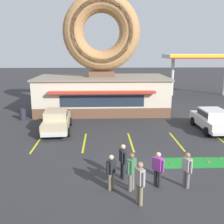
{
  "coord_description": "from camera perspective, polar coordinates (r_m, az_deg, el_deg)",
  "views": [
    {
      "loc": [
        -1.73,
        -10.99,
        5.77
      ],
      "look_at": [
        -1.11,
        5.0,
        2.0
      ],
      "focal_mm": 42.0,
      "sensor_mm": 36.0,
      "label": 1
    }
  ],
  "objects": [
    {
      "name": "ground_plane",
      "position": [
        12.53,
        6.14,
        -14.24
      ],
      "size": [
        160.0,
        160.0,
        0.0
      ],
      "primitive_type": "plane",
      "color": "#2D2D30"
    },
    {
      "name": "donut_shop_building",
      "position": [
        25.01,
        -2.23,
        8.59
      ],
      "size": [
        12.3,
        6.75,
        10.96
      ],
      "color": "brown",
      "rests_on": "ground"
    },
    {
      "name": "putting_mat",
      "position": [
        14.79,
        18.59,
        -10.38
      ],
      "size": [
        4.05,
        1.29,
        0.03
      ],
      "primitive_type": "cube",
      "color": "#1E842D",
      "rests_on": "ground"
    },
    {
      "name": "mini_donut_near_left",
      "position": [
        15.41,
        19.77,
        -9.37
      ],
      "size": [
        0.13,
        0.13,
        0.04
      ],
      "primitive_type": "torus",
      "color": "brown",
      "rests_on": "putting_mat"
    },
    {
      "name": "mini_donut_near_right",
      "position": [
        14.27,
        15.19,
        -10.88
      ],
      "size": [
        0.13,
        0.13,
        0.04
      ],
      "primitive_type": "torus",
      "color": "#E5C666",
      "rests_on": "putting_mat"
    },
    {
      "name": "mini_donut_mid_left",
      "position": [
        14.81,
        16.64,
        -10.05
      ],
      "size": [
        0.13,
        0.13,
        0.04
      ],
      "primitive_type": "torus",
      "color": "#E5C666",
      "rests_on": "putting_mat"
    },
    {
      "name": "mini_donut_mid_centre",
      "position": [
        15.52,
        22.57,
        -9.44
      ],
      "size": [
        0.13,
        0.13,
        0.04
      ],
      "primitive_type": "torus",
      "color": "#A5724C",
      "rests_on": "putting_mat"
    },
    {
      "name": "mini_donut_mid_right",
      "position": [
        14.93,
        20.32,
        -10.16
      ],
      "size": [
        0.13,
        0.13,
        0.04
      ],
      "primitive_type": "torus",
      "color": "#D17F47",
      "rests_on": "putting_mat"
    },
    {
      "name": "mini_donut_far_left",
      "position": [
        14.2,
        12.61,
        -10.84
      ],
      "size": [
        0.13,
        0.13,
        0.04
      ],
      "primitive_type": "torus",
      "color": "brown",
      "rests_on": "putting_mat"
    },
    {
      "name": "golf_ball",
      "position": [
        14.68,
        15.31,
        -10.17
      ],
      "size": [
        0.04,
        0.04,
        0.04
      ],
      "primitive_type": "sphere",
      "color": "white",
      "rests_on": "putting_mat"
    },
    {
      "name": "car_champagne",
      "position": [
        19.4,
        -11.97,
        -1.66
      ],
      "size": [
        2.2,
        4.66,
        1.6
      ],
      "color": "#BCAD89",
      "rests_on": "ground"
    },
    {
      "name": "car_white",
      "position": [
        20.57,
        20.92,
        -1.41
      ],
      "size": [
        2.0,
        4.57,
        1.6
      ],
      "color": "silver",
      "rests_on": "ground"
    },
    {
      "name": "pedestrian_blue_sweater_man",
      "position": [
        12.13,
        2.4,
        -10.36
      ],
      "size": [
        0.34,
        0.57,
        1.65
      ],
      "color": "#232328",
      "rests_on": "ground"
    },
    {
      "name": "pedestrian_hooded_kid",
      "position": [
        11.61,
        9.97,
        -11.91
      ],
      "size": [
        0.45,
        0.45,
        1.58
      ],
      "color": "#232328",
      "rests_on": "ground"
    },
    {
      "name": "pedestrian_leather_jacket_man",
      "position": [
        10.27,
        6.05,
        -14.71
      ],
      "size": [
        0.38,
        0.55,
        1.73
      ],
      "color": "#7F7056",
      "rests_on": "ground"
    },
    {
      "name": "pedestrian_clipboard_woman",
      "position": [
        11.18,
        4.29,
        -12.51
      ],
      "size": [
        0.43,
        0.48,
        1.65
      ],
      "color": "slate",
      "rests_on": "ground"
    },
    {
      "name": "pedestrian_beanie_man",
      "position": [
        11.84,
        15.99,
        -11.73
      ],
      "size": [
        0.38,
        0.55,
        1.58
      ],
      "color": "slate",
      "rests_on": "ground"
    },
    {
      "name": "pedestrian_crossing_woman",
      "position": [
        11.25,
        -0.17,
        -12.66
      ],
      "size": [
        0.42,
        0.49,
        1.56
      ],
      "color": "#7F7056",
      "rests_on": "ground"
    },
    {
      "name": "trash_bin",
      "position": [
        23.53,
        -18.85,
        -0.41
      ],
      "size": [
        0.57,
        0.57,
        0.97
      ],
      "color": "#232833",
      "rests_on": "ground"
    },
    {
      "name": "gas_station_canopy",
      "position": [
        36.07,
        18.68,
        11.13
      ],
      "size": [
        9.0,
        4.46,
        5.3
      ],
      "color": "silver",
      "rests_on": "ground"
    },
    {
      "name": "parking_stripe_far_left",
      "position": [
        17.5,
        -15.95,
        -6.52
      ],
      "size": [
        0.12,
        3.6,
        0.01
      ],
      "primitive_type": "cube",
      "color": "yellow",
      "rests_on": "ground"
    },
    {
      "name": "parking_stripe_left",
      "position": [
        17.04,
        -6.04,
        -6.61
      ],
      "size": [
        0.12,
        3.6,
        0.01
      ],
      "primitive_type": "cube",
      "color": "yellow",
      "rests_on": "ground"
    },
    {
      "name": "parking_stripe_mid_left",
      "position": [
        17.1,
        4.11,
        -6.49
      ],
      "size": [
        0.12,
        3.6,
        0.01
      ],
      "primitive_type": "cube",
      "color": "yellow",
      "rests_on": "ground"
    },
    {
      "name": "parking_stripe_centre",
      "position": [
        17.67,
        13.88,
        -6.19
      ],
      "size": [
        0.12,
        3.6,
        0.01
      ],
      "primitive_type": "cube",
      "color": "yellow",
      "rests_on": "ground"
    },
    {
      "name": "parking_stripe_mid_right",
      "position": [
        18.72,
        22.79,
        -5.76
      ],
      "size": [
        0.12,
        3.6,
        0.01
      ],
      "primitive_type": "cube",
      "color": "yellow",
      "rests_on": "ground"
    }
  ]
}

